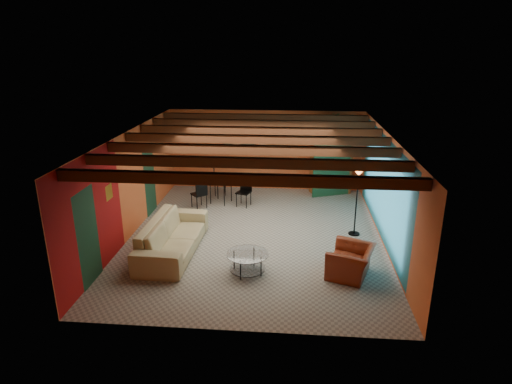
# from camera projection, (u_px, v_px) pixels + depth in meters

# --- Properties ---
(room) EXTENTS (6.52, 8.01, 2.71)m
(room) POSITION_uv_depth(u_px,v_px,m) (256.00, 147.00, 10.77)
(room) COLOR gray
(room) RESTS_ON ground
(sofa) EXTENTS (1.18, 2.86, 0.83)m
(sofa) POSITION_uv_depth(u_px,v_px,m) (173.00, 236.00, 10.44)
(sofa) COLOR tan
(sofa) RESTS_ON ground
(armchair) EXTENTS (1.19, 1.26, 0.66)m
(armchair) POSITION_uv_depth(u_px,v_px,m) (351.00, 261.00, 9.40)
(armchair) COLOR maroon
(armchair) RESTS_ON ground
(coffee_table) EXTENTS (1.23, 1.23, 0.47)m
(coffee_table) POSITION_uv_depth(u_px,v_px,m) (247.00, 263.00, 9.53)
(coffee_table) COLOR silver
(coffee_table) RESTS_ON ground
(dining_table) EXTENTS (2.49, 2.49, 1.02)m
(dining_table) POSITION_uv_depth(u_px,v_px,m) (221.00, 187.00, 13.67)
(dining_table) COLOR white
(dining_table) RESTS_ON ground
(armoire) EXTENTS (1.40, 1.03, 2.21)m
(armoire) POSITION_uv_depth(u_px,v_px,m) (331.00, 161.00, 14.39)
(armoire) COLOR brown
(armoire) RESTS_ON ground
(floor_lamp) EXTENTS (0.49, 0.49, 1.86)m
(floor_lamp) POSITION_uv_depth(u_px,v_px,m) (356.00, 201.00, 11.23)
(floor_lamp) COLOR black
(floor_lamp) RESTS_ON ground
(ceiling_fan) EXTENTS (1.50, 1.50, 0.44)m
(ceiling_fan) POSITION_uv_depth(u_px,v_px,m) (255.00, 148.00, 10.67)
(ceiling_fan) COLOR #472614
(ceiling_fan) RESTS_ON ceiling
(painting) EXTENTS (1.05, 0.03, 0.65)m
(painting) POSITION_uv_depth(u_px,v_px,m) (239.00, 141.00, 14.70)
(painting) COLOR black
(painting) RESTS_ON wall_back
(potted_plant) EXTENTS (0.50, 0.45, 0.50)m
(potted_plant) POSITION_uv_depth(u_px,v_px,m) (334.00, 120.00, 13.95)
(potted_plant) COLOR #26661E
(potted_plant) RESTS_ON armoire
(vase) EXTENTS (0.26, 0.26, 0.21)m
(vase) POSITION_uv_depth(u_px,v_px,m) (220.00, 168.00, 13.47)
(vase) COLOR orange
(vase) RESTS_ON dining_table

